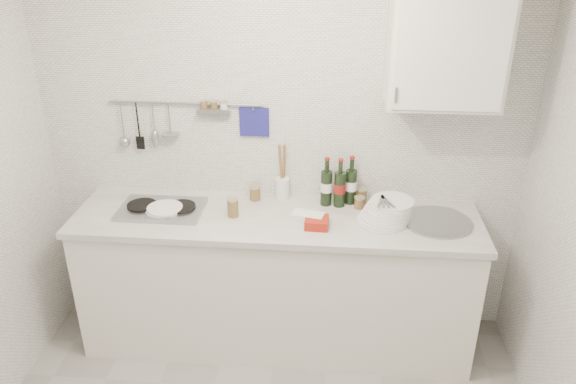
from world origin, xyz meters
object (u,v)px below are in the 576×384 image
object	(u,v)px
wine_bottles	(339,182)
utensil_crock	(282,185)
wall_cabinet	(447,40)
plate_stack_hob	(163,211)
plate_stack_sink	(387,211)

from	to	relation	value
wine_bottles	utensil_crock	world-z (taller)	utensil_crock
wine_bottles	wall_cabinet	bearing A→B (deg)	-7.77
plate_stack_hob	utensil_crock	bearing A→B (deg)	22.79
wall_cabinet	plate_stack_hob	size ratio (longest dim) A/B	2.93
wine_bottles	utensil_crock	bearing A→B (deg)	170.67
plate_stack_hob	utensil_crock	size ratio (longest dim) A/B	0.64
wall_cabinet	utensil_crock	xyz separation A→B (m)	(-0.89, 0.13, -0.94)
wall_cabinet	utensil_crock	distance (m)	1.30
plate_stack_hob	wine_bottles	world-z (taller)	wine_bottles
wall_cabinet	plate_stack_hob	bearing A→B (deg)	-174.24
plate_stack_hob	plate_stack_sink	bearing A→B (deg)	1.79
utensil_crock	wine_bottles	bearing A→B (deg)	-9.33
utensil_crock	wall_cabinet	bearing A→B (deg)	-8.40
wine_bottles	utensil_crock	distance (m)	0.37
plate_stack_sink	utensil_crock	xyz separation A→B (m)	(-0.64, 0.25, 0.03)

